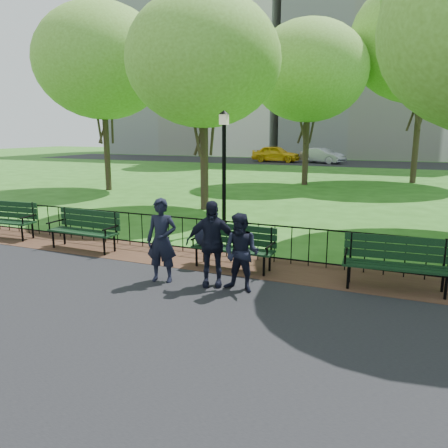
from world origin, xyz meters
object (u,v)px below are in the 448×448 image
at_px(person_left, 162,240).
at_px(sedan_silver, 322,156).
at_px(person_right, 211,243).
at_px(park_bench_main, 222,240).
at_px(tree_near_w, 203,61).
at_px(tree_far_c, 309,71).
at_px(park_bench_left_a, 86,226).
at_px(lamppost, 224,167).
at_px(tree_far_e, 425,39).
at_px(park_bench_right_a, 396,257).
at_px(park_bench_left_b, 5,215).
at_px(taxi, 276,154).
at_px(person_mid, 241,253).
at_px(tree_mid_w, 102,62).
at_px(tree_far_w, 202,92).

bearing_deg(person_left, sedan_silver, 83.72).
bearing_deg(person_right, park_bench_main, 82.36).
bearing_deg(person_right, sedan_silver, 75.96).
distance_m(tree_near_w, tree_far_c, 9.55).
xyz_separation_m(person_left, sedan_silver, (-3.10, 34.24, -0.14)).
relative_size(person_left, sedan_silver, 0.39).
bearing_deg(park_bench_left_a, tree_far_c, 84.55).
distance_m(lamppost, tree_far_e, 17.86).
height_order(park_bench_main, park_bench_right_a, park_bench_right_a).
xyz_separation_m(park_bench_left_b, park_bench_right_a, (10.43, -0.16, -0.00)).
relative_size(taxi, sedan_silver, 1.07).
bearing_deg(park_bench_main, person_mid, -50.85).
distance_m(park_bench_main, person_mid, 1.54).
relative_size(park_bench_right_a, tree_far_e, 0.17).
bearing_deg(taxi, person_left, -165.24).
bearing_deg(person_left, park_bench_main, 49.20).
xyz_separation_m(park_bench_left_a, person_mid, (4.75, -1.29, 0.14)).
bearing_deg(lamppost, person_left, -82.43).
bearing_deg(person_left, person_mid, -8.22).
relative_size(park_bench_right_a, person_left, 1.18).
relative_size(tree_near_w, sedan_silver, 1.83).
bearing_deg(park_bench_main, park_bench_left_a, -178.71).
distance_m(person_left, person_right, 1.03).
xyz_separation_m(park_bench_right_a, person_mid, (-2.69, -1.27, 0.13)).
bearing_deg(lamppost, taxi, 103.29).
bearing_deg(tree_mid_w, park_bench_left_a, -55.32).
bearing_deg(person_mid, tree_far_w, 122.20).
height_order(person_left, person_mid, person_left).
relative_size(tree_near_w, taxi, 1.72).
bearing_deg(lamppost, tree_mid_w, 145.06).
xyz_separation_m(park_bench_left_b, sedan_silver, (2.98, 32.71, 0.09)).
bearing_deg(person_left, park_bench_right_a, 5.90).
bearing_deg(tree_far_c, park_bench_right_a, -71.50).
relative_size(park_bench_left_b, tree_far_e, 0.18).
xyz_separation_m(tree_far_e, tree_far_w, (-16.76, 6.46, -1.75)).
distance_m(park_bench_left_a, sedan_silver, 32.86).
distance_m(park_bench_right_a, tree_far_c, 17.62).
height_order(lamppost, person_left, lamppost).
distance_m(person_left, taxi, 35.01).
height_order(tree_far_e, person_left, tree_far_e).
distance_m(lamppost, tree_mid_w, 12.02).
height_order(park_bench_main, tree_far_e, tree_far_e).
xyz_separation_m(park_bench_left_b, tree_near_w, (3.28, 6.36, 4.87)).
bearing_deg(park_bench_main, tree_far_c, 98.27).
bearing_deg(tree_far_c, park_bench_left_a, -97.66).
distance_m(park_bench_main, tree_far_e, 21.03).
bearing_deg(tree_mid_w, lamppost, -34.94).
relative_size(park_bench_right_a, tree_far_w, 0.22).
xyz_separation_m(tree_mid_w, tree_far_w, (-2.24, 16.00, -0.11)).
bearing_deg(tree_far_w, person_left, -66.02).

